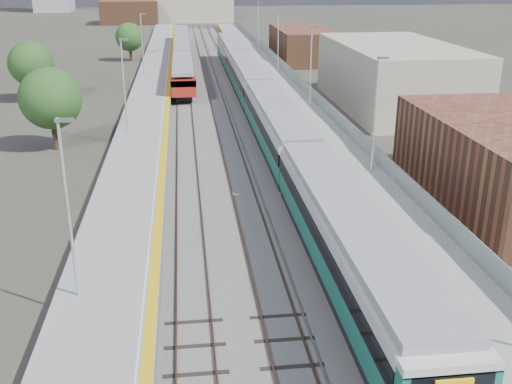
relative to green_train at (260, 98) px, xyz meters
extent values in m
plane|color=#47443A|center=(-1.50, 9.96, -2.32)|extent=(320.00, 320.00, 0.00)
cube|color=#565451|center=(-3.75, 12.46, -2.29)|extent=(10.50, 155.00, 0.06)
cube|color=#4C3323|center=(-0.72, 14.96, -2.21)|extent=(0.07, 160.00, 0.14)
cube|color=#4C3323|center=(0.72, 14.96, -2.21)|extent=(0.07, 160.00, 0.14)
cube|color=#4C3323|center=(-4.22, 14.96, -2.21)|extent=(0.07, 160.00, 0.14)
cube|color=#4C3323|center=(-2.78, 14.96, -2.21)|extent=(0.07, 160.00, 0.14)
cube|color=#4C3323|center=(-7.72, 14.96, -2.21)|extent=(0.07, 160.00, 0.14)
cube|color=#4C3323|center=(-6.28, 14.96, -2.21)|extent=(0.07, 160.00, 0.14)
cube|color=gray|center=(-1.05, 14.96, -2.22)|extent=(0.08, 160.00, 0.10)
cube|color=gray|center=(-2.45, 14.96, -2.22)|extent=(0.08, 160.00, 0.10)
cube|color=slate|center=(3.75, 12.46, -1.82)|extent=(4.70, 155.00, 1.00)
cube|color=gray|center=(3.75, 12.46, -1.32)|extent=(4.70, 155.00, 0.03)
cube|color=gold|center=(1.65, 12.46, -1.30)|extent=(0.40, 155.00, 0.01)
cube|color=gray|center=(5.95, 12.46, -0.72)|extent=(0.06, 155.00, 1.20)
cylinder|color=#9EA0A3|center=(5.10, -18.04, 2.45)|extent=(0.12, 0.12, 7.50)
cube|color=#4C4C4F|center=(5.35, -18.04, 6.10)|extent=(0.70, 0.18, 0.14)
cylinder|color=#9EA0A3|center=(5.10, 1.96, 2.45)|extent=(0.12, 0.12, 7.50)
cube|color=#4C4C4F|center=(5.35, 1.96, 6.10)|extent=(0.70, 0.18, 0.14)
cylinder|color=#9EA0A3|center=(5.10, 21.96, 2.45)|extent=(0.12, 0.12, 7.50)
cube|color=#4C4C4F|center=(5.35, 21.96, 6.10)|extent=(0.70, 0.18, 0.14)
cylinder|color=#9EA0A3|center=(5.10, 41.96, 2.45)|extent=(0.12, 0.12, 7.50)
cube|color=#4C4C4F|center=(5.35, 41.96, 6.10)|extent=(0.70, 0.18, 0.14)
cube|color=slate|center=(-10.55, 12.46, -1.82)|extent=(4.30, 155.00, 1.00)
cube|color=gray|center=(-10.55, 12.46, -1.32)|extent=(4.30, 155.00, 0.03)
cube|color=gold|center=(-8.65, 12.46, -1.30)|extent=(0.45, 155.00, 0.01)
cube|color=silver|center=(-9.00, 12.46, -1.30)|extent=(0.08, 155.00, 0.01)
cylinder|color=#9EA0A3|center=(-11.70, -32.04, 2.45)|extent=(0.12, 0.12, 7.50)
cube|color=#4C4C4F|center=(-11.45, -32.04, 6.10)|extent=(0.70, 0.18, 0.14)
cylinder|color=#9EA0A3|center=(-11.70, -6.04, 2.45)|extent=(0.12, 0.12, 7.50)
cube|color=#4C4C4F|center=(-11.45, -6.04, 6.10)|extent=(0.70, 0.18, 0.14)
cylinder|color=#9EA0A3|center=(-11.70, 19.96, 2.45)|extent=(0.12, 0.12, 7.50)
cube|color=#4C4C4F|center=(-11.45, 19.96, 6.10)|extent=(0.70, 0.18, 0.14)
cube|color=brown|center=(12.50, -22.04, 0.28)|extent=(9.00, 16.00, 5.20)
cube|color=#AA9D88|center=(14.50, 4.96, 0.88)|extent=(11.00, 22.00, 6.40)
cube|color=brown|center=(11.50, 37.96, 0.08)|extent=(8.00, 18.00, 4.80)
cube|color=#AA9D88|center=(-3.50, 109.96, 1.18)|extent=(20.00, 14.00, 7.00)
cube|color=brown|center=(-19.50, 104.96, 0.48)|extent=(14.00, 12.00, 5.60)
cube|color=black|center=(0.00, -30.95, -1.41)|extent=(2.83, 20.28, 0.48)
cube|color=#13624A|center=(0.00, -30.95, -0.58)|extent=(2.93, 20.28, 1.19)
cube|color=black|center=(0.00, -30.95, 0.36)|extent=(3.00, 20.28, 0.81)
cube|color=#BDBFBF|center=(0.00, -30.95, 1.01)|extent=(2.93, 20.28, 0.50)
cube|color=gray|center=(0.00, -30.95, 1.44)|extent=(2.60, 20.28, 0.42)
cube|color=black|center=(0.00, -10.17, -1.41)|extent=(2.83, 20.28, 0.48)
cube|color=#13624A|center=(0.00, -10.17, -0.58)|extent=(2.93, 20.28, 1.19)
cube|color=black|center=(0.00, -10.17, 0.36)|extent=(3.00, 20.28, 0.81)
cube|color=#BDBFBF|center=(0.00, -10.17, 1.01)|extent=(2.93, 20.28, 0.50)
cube|color=gray|center=(0.00, -10.17, 1.44)|extent=(2.60, 20.28, 0.42)
cube|color=black|center=(0.00, 10.62, -1.41)|extent=(2.83, 20.28, 0.48)
cube|color=#13624A|center=(0.00, 10.62, -0.58)|extent=(2.93, 20.28, 1.19)
cube|color=black|center=(0.00, 10.62, 0.36)|extent=(3.00, 20.28, 0.81)
cube|color=#BDBFBF|center=(0.00, 10.62, 1.01)|extent=(2.93, 20.28, 0.50)
cube|color=gray|center=(0.00, 10.62, 1.44)|extent=(2.60, 20.28, 0.42)
cube|color=black|center=(0.00, 31.40, -1.41)|extent=(2.83, 20.28, 0.48)
cube|color=#13624A|center=(0.00, 31.40, -0.58)|extent=(2.93, 20.28, 1.19)
cube|color=black|center=(0.00, 31.40, 0.36)|extent=(3.00, 20.28, 0.81)
cube|color=#BDBFBF|center=(0.00, 31.40, 1.01)|extent=(2.93, 20.28, 0.50)
cube|color=gray|center=(0.00, 31.40, 1.44)|extent=(2.60, 20.28, 0.42)
cube|color=black|center=(-7.00, 16.20, -1.89)|extent=(1.75, 14.88, 0.61)
cube|color=maroon|center=(-7.00, 16.20, -0.43)|extent=(2.58, 17.51, 1.84)
cube|color=black|center=(-7.00, 16.20, 0.03)|extent=(2.64, 17.51, 0.64)
cube|color=gray|center=(-7.00, 16.20, 0.95)|extent=(2.30, 17.51, 0.37)
cube|color=black|center=(-7.00, 34.20, -1.89)|extent=(1.75, 14.88, 0.61)
cube|color=maroon|center=(-7.00, 34.20, -0.43)|extent=(2.58, 17.51, 1.84)
cube|color=black|center=(-7.00, 34.20, 0.03)|extent=(2.64, 17.51, 0.64)
cube|color=gray|center=(-7.00, 34.20, 0.95)|extent=(2.30, 17.51, 0.37)
cube|color=black|center=(-7.00, 52.21, -1.89)|extent=(1.75, 14.88, 0.61)
cube|color=maroon|center=(-7.00, 52.21, -0.43)|extent=(2.58, 17.51, 1.84)
cube|color=black|center=(-7.00, 52.21, 0.03)|extent=(2.64, 17.51, 0.64)
cube|color=gray|center=(-7.00, 52.21, 0.95)|extent=(2.30, 17.51, 0.37)
cylinder|color=#382619|center=(-17.31, -6.83, -1.18)|extent=(0.44, 0.44, 2.29)
sphere|color=#20481B|center=(-17.31, -6.83, 1.81)|extent=(4.83, 4.83, 4.83)
cylinder|color=#382619|center=(-22.95, 11.99, -1.20)|extent=(0.44, 0.44, 2.24)
sphere|color=#20481B|center=(-22.95, 11.99, 1.72)|extent=(4.73, 4.73, 4.73)
cylinder|color=#382619|center=(-14.83, 40.36, -1.32)|extent=(0.44, 0.44, 2.00)
sphere|color=#20481B|center=(-14.83, 40.36, 1.29)|extent=(4.22, 4.22, 4.22)
cylinder|color=#382619|center=(20.32, 25.39, -1.37)|extent=(0.44, 0.44, 1.91)
sphere|color=#20481B|center=(20.32, 25.39, 1.12)|extent=(4.03, 4.03, 4.03)
camera|label=1|loc=(-7.01, -54.40, 11.47)|focal=42.00mm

